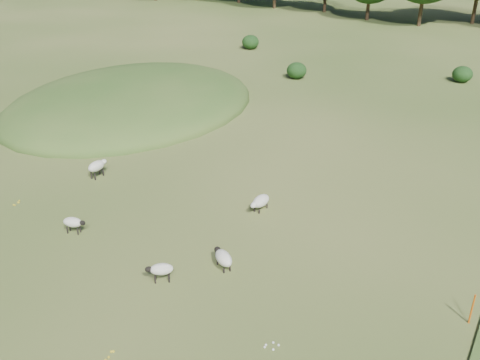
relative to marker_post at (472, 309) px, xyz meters
The scene contains 9 objects.
ground 23.61m from the marker_post, 124.16° to the left, with size 160.00×160.00×0.00m, color #2E5119.
mound 27.76m from the marker_post, 155.46° to the left, with size 16.00×20.00×4.00m, color #33561E.
shrubs 33.44m from the marker_post, 121.76° to the left, with size 22.41×8.96×1.40m.
marker_post is the anchor object (origin of this frame).
sheep_0 18.95m from the marker_post, behind, with size 0.56×1.25×0.91m.
sheep_1 11.02m from the marker_post, 160.89° to the right, with size 1.05×0.92×0.77m.
sheep_2 16.05m from the marker_post, 169.63° to the right, with size 1.09×0.70×0.75m.
sheep_3 9.03m from the marker_post, 169.44° to the right, with size 1.27×1.02×0.72m.
sheep_4 10.29m from the marker_post, 162.90° to the left, with size 0.68×1.33×0.75m.
Camera 1 is at (13.87, -15.59, 12.54)m, focal length 40.00 mm.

